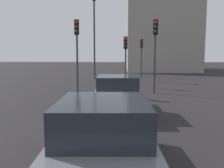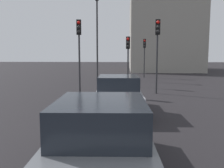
# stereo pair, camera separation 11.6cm
# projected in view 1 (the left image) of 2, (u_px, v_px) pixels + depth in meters

# --- Properties ---
(car_silver_lead) EXTENTS (4.15, 2.12, 1.54)m
(car_silver_lead) POSITION_uv_depth(u_px,v_px,m) (117.00, 95.00, 10.08)
(car_silver_lead) COLOR #A8AAB2
(car_silver_lead) RESTS_ON ground_plane
(car_grey_second) EXTENTS (4.43, 2.16, 1.58)m
(car_grey_second) POSITION_uv_depth(u_px,v_px,m) (103.00, 141.00, 4.64)
(car_grey_second) COLOR slate
(car_grey_second) RESTS_ON ground_plane
(traffic_light_near_left) EXTENTS (0.32, 0.28, 4.48)m
(traffic_light_near_left) POSITION_uv_depth(u_px,v_px,m) (155.00, 41.00, 14.74)
(traffic_light_near_left) COLOR #2D2D30
(traffic_light_near_left) RESTS_ON ground_plane
(traffic_light_near_right) EXTENTS (0.33, 0.30, 3.72)m
(traffic_light_near_right) POSITION_uv_depth(u_px,v_px,m) (126.00, 51.00, 18.17)
(traffic_light_near_right) COLOR #2D2D30
(traffic_light_near_right) RESTS_ON ground_plane
(traffic_light_far_left) EXTENTS (0.32, 0.29, 4.00)m
(traffic_light_far_left) POSITION_uv_depth(u_px,v_px,m) (142.00, 50.00, 25.34)
(traffic_light_far_left) COLOR #2D2D30
(traffic_light_far_left) RESTS_ON ground_plane
(traffic_light_far_right) EXTENTS (0.32, 0.30, 4.49)m
(traffic_light_far_right) POSITION_uv_depth(u_px,v_px,m) (77.00, 41.00, 14.86)
(traffic_light_far_right) COLOR #2D2D30
(traffic_light_far_right) RESTS_ON ground_plane
(street_lamp_kerbside) EXTENTS (0.56, 0.36, 7.74)m
(street_lamp_kerbside) POSITION_uv_depth(u_px,v_px,m) (94.00, 33.00, 23.83)
(street_lamp_kerbside) COLOR #2D2D30
(street_lamp_kerbside) RESTS_ON ground_plane
(building_facade_left) EXTENTS (13.98, 9.83, 10.95)m
(building_facade_left) POSITION_uv_depth(u_px,v_px,m) (159.00, 35.00, 37.99)
(building_facade_left) COLOR gray
(building_facade_left) RESTS_ON ground_plane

